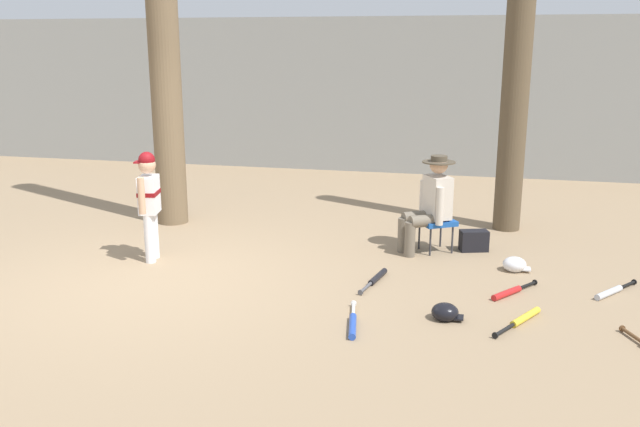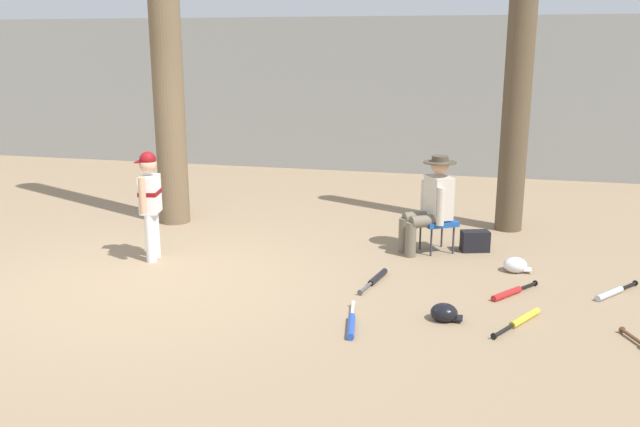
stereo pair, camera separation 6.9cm
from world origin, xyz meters
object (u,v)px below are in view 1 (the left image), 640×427
handbag_beside_stool (474,241)px  bat_yellow_trainer (522,319)px  batting_helmet_black (445,312)px  batting_helmet_white (515,265)px  folding_stool (436,223)px  bat_aluminum_silver (612,291)px  young_ballplayer (149,199)px  seated_spectator (430,202)px  bat_red_barrel (510,292)px  bat_blue_youth (353,323)px  tree_near_player (162,21)px  tree_behind_spectator (516,77)px  bat_black_composite (376,279)px

handbag_beside_stool → bat_yellow_trainer: 2.23m
batting_helmet_black → batting_helmet_white: size_ratio=0.97×
folding_stool → handbag_beside_stool: bearing=14.6°
bat_yellow_trainer → bat_aluminum_silver: same height
young_ballplayer → folding_stool: 3.48m
seated_spectator → handbag_beside_stool: (0.55, 0.17, -0.51)m
bat_aluminum_silver → seated_spectator: bearing=151.9°
bat_red_barrel → bat_aluminum_silver: bearing=14.0°
bat_yellow_trainer → bat_aluminum_silver: (0.94, 0.96, 0.00)m
bat_blue_youth → batting_helmet_black: (0.81, 0.36, 0.04)m
young_ballplayer → bat_blue_youth: young_ballplayer is taller
young_ballplayer → bat_red_barrel: (4.13, -0.23, -0.71)m
batting_helmet_black → bat_aluminum_silver: bearing=32.8°
bat_aluminum_silver → batting_helmet_black: bearing=-147.2°
batting_helmet_white → tree_near_player: bearing=166.8°
young_ballplayer → seated_spectator: bearing=18.6°
bat_red_barrel → bat_yellow_trainer: bearing=-83.1°
bat_blue_youth → batting_helmet_white: size_ratio=2.56×
tree_behind_spectator → handbag_beside_stool: size_ratio=13.94×
bat_black_composite → young_ballplayer: bearing=177.0°
bat_blue_youth → bat_yellow_trainer: bearing=16.9°
bat_yellow_trainer → folding_stool: bearing=114.6°
young_ballplayer → handbag_beside_stool: 3.99m
tree_behind_spectator → folding_stool: tree_behind_spectator is taller
seated_spectator → bat_aluminum_silver: size_ratio=1.92×
batting_helmet_white → handbag_beside_stool: bearing=124.3°
tree_behind_spectator → seated_spectator: (-0.97, -1.33, -1.44)m
tree_near_player → batting_helmet_white: bearing=-13.2°
batting_helmet_black → batting_helmet_white: (0.69, 1.59, 0.00)m
tree_behind_spectator → folding_stool: bearing=-124.8°
seated_spectator → bat_aluminum_silver: seated_spectator is taller
young_ballplayer → bat_blue_youth: 3.12m
tree_near_player → bat_red_barrel: tree_near_player is taller
bat_yellow_trainer → batting_helmet_black: size_ratio=2.44×
tree_near_player → folding_stool: (3.79, -0.55, -2.45)m
bat_red_barrel → tree_near_player: bearing=157.7°
bat_yellow_trainer → tree_near_player: bearing=151.2°
bat_black_composite → batting_helmet_white: 1.64m
tree_behind_spectator → folding_stool: (-0.89, -1.28, -1.71)m
tree_behind_spectator → batting_helmet_white: tree_behind_spectator is taller
tree_behind_spectator → batting_helmet_white: 2.72m
batting_helmet_black → handbag_beside_stool: bearing=84.3°
folding_stool → batting_helmet_white: folding_stool is taller
tree_near_player → bat_black_composite: size_ratio=8.20×
tree_near_player → bat_black_composite: (3.24, -1.82, -2.78)m
batting_helmet_black → bat_black_composite: bearing=131.7°
young_ballplayer → batting_helmet_black: young_ballplayer is taller
seated_spectator → bat_black_composite: size_ratio=1.60×
seated_spectator → batting_helmet_white: seated_spectator is taller
bat_red_barrel → batting_helmet_black: batting_helmet_black is taller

